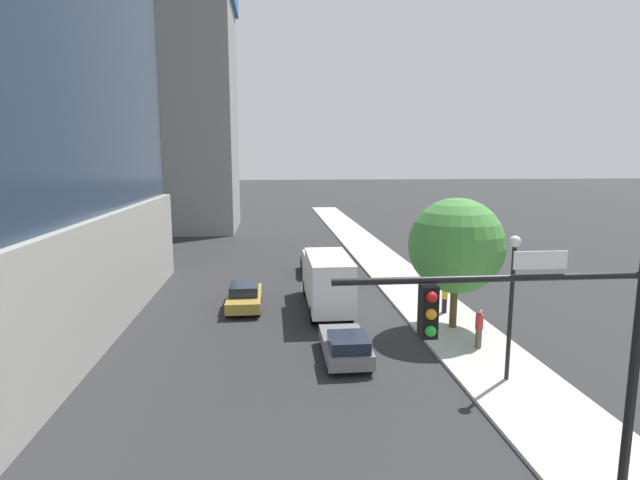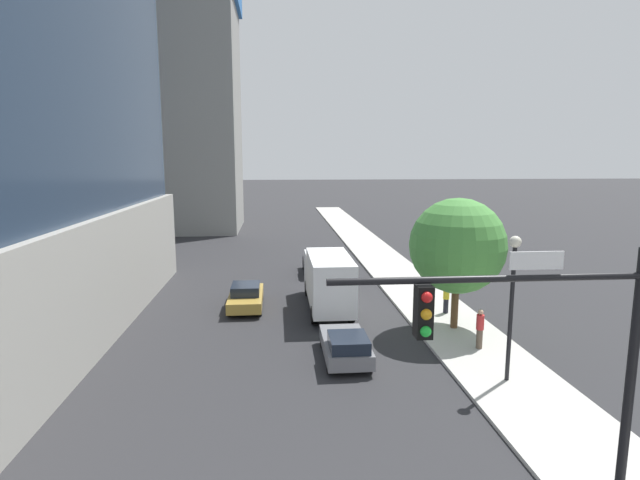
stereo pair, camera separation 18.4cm
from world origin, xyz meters
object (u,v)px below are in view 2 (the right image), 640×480
(construction_building, at_px, (179,94))
(car_gray, at_px, (346,346))
(street_tree, at_px, (457,246))
(car_gold, at_px, (246,296))
(street_lamp, at_px, (513,287))
(pedestrian_yellow_shirt, at_px, (446,298))
(traffic_light_pole, at_px, (542,349))
(box_truck, at_px, (328,278))
(car_black, at_px, (315,264))
(pedestrian_red_shirt, at_px, (480,328))

(construction_building, bearing_deg, car_gray, -71.46)
(street_tree, height_order, car_gold, street_tree)
(street_lamp, distance_m, pedestrian_yellow_shirt, 8.94)
(traffic_light_pole, relative_size, street_tree, 1.02)
(pedestrian_yellow_shirt, bearing_deg, traffic_light_pole, -103.25)
(box_truck, distance_m, pedestrian_yellow_shirt, 6.63)
(street_tree, relative_size, car_black, 1.46)
(box_truck, bearing_deg, pedestrian_red_shirt, -48.24)
(street_lamp, distance_m, car_gold, 15.49)
(construction_building, xyz_separation_m, traffic_light_pole, (16.59, -53.24, -11.34))
(pedestrian_red_shirt, bearing_deg, car_gold, 144.78)
(car_black, bearing_deg, box_truck, -90.00)
(traffic_light_pole, distance_m, pedestrian_red_shirt, 12.65)
(car_black, xyz_separation_m, pedestrian_yellow_shirt, (6.37, -10.74, 0.23))
(car_gold, bearing_deg, street_lamp, -45.79)
(car_black, relative_size, car_gray, 1.09)
(car_gray, height_order, pedestrian_yellow_shirt, pedestrian_yellow_shirt)
(construction_building, bearing_deg, pedestrian_yellow_shirt, -60.65)
(street_tree, distance_m, car_gray, 7.77)
(street_lamp, xyz_separation_m, street_tree, (0.09, 6.08, 0.49))
(construction_building, height_order, car_black, construction_building)
(street_tree, distance_m, box_truck, 7.62)
(construction_building, height_order, car_gold, construction_building)
(traffic_light_pole, xyz_separation_m, car_gray, (-2.43, 11.00, -4.09))
(street_lamp, xyz_separation_m, car_gold, (-10.58, 10.87, -3.15))
(street_lamp, distance_m, car_gray, 7.21)
(traffic_light_pole, bearing_deg, construction_building, 107.31)
(car_black, distance_m, box_truck, 9.16)
(construction_building, distance_m, street_tree, 45.35)
(car_gold, height_order, pedestrian_yellow_shirt, pedestrian_yellow_shirt)
(street_lamp, distance_m, box_truck, 11.85)
(car_gold, distance_m, pedestrian_yellow_shirt, 11.33)
(street_tree, distance_m, pedestrian_yellow_shirt, 4.13)
(car_gold, bearing_deg, car_black, 60.54)
(traffic_light_pole, distance_m, car_gold, 20.84)
(construction_building, relative_size, pedestrian_red_shirt, 20.64)
(car_black, height_order, box_truck, box_truck)
(box_truck, bearing_deg, street_tree, -33.90)
(street_tree, xyz_separation_m, car_black, (-5.98, 13.11, -3.59))
(construction_building, distance_m, traffic_light_pole, 56.91)
(traffic_light_pole, distance_m, pedestrian_yellow_shirt, 17.60)
(traffic_light_pole, bearing_deg, car_black, 95.05)
(car_black, bearing_deg, construction_building, 118.79)
(box_truck, bearing_deg, street_lamp, -59.76)
(construction_building, xyz_separation_m, box_truck, (14.17, -34.87, -14.26))
(street_lamp, height_order, box_truck, street_lamp)
(construction_building, relative_size, pedestrian_yellow_shirt, 22.83)
(construction_building, relative_size, car_gold, 8.08)
(street_lamp, relative_size, street_tree, 0.86)
(street_tree, height_order, pedestrian_yellow_shirt, street_tree)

